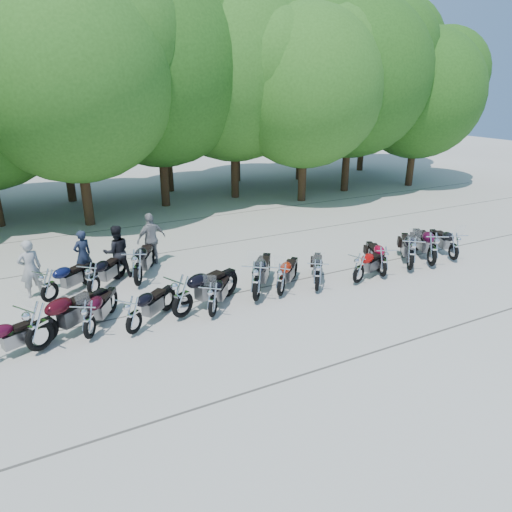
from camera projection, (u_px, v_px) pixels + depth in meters
name	position (u px, v px, depth m)	size (l,w,h in m)	color
ground	(280.00, 308.00, 13.01)	(90.00, 90.00, 0.00)	gray
tree_3	(71.00, 76.00, 18.66)	(8.70, 8.70, 10.67)	#3A2614
tree_4	(157.00, 71.00, 21.84)	(9.13, 9.13, 11.20)	#3A2614
tree_5	(233.00, 73.00, 23.68)	(9.04, 9.04, 11.10)	#3A2614
tree_6	(305.00, 89.00, 23.20)	(8.00, 8.00, 9.82)	#3A2614
tree_7	(352.00, 77.00, 25.35)	(8.79, 8.79, 10.79)	#3A2614
tree_8	(419.00, 94.00, 27.15)	(7.53, 7.53, 9.25)	#3A2614
tree_11	(58.00, 95.00, 23.20)	(7.56, 7.56, 9.28)	#3A2614
tree_12	(164.00, 90.00, 25.51)	(7.88, 7.88, 9.67)	#3A2614
tree_13	(236.00, 84.00, 28.32)	(8.31, 8.31, 10.20)	#3A2614
tree_14	(302.00, 88.00, 28.93)	(8.02, 8.02, 9.84)	#3A2614
tree_15	(367.00, 69.00, 31.80)	(9.67, 9.67, 11.86)	#3A2614
motorcycle_1	(38.00, 325.00, 10.62)	(0.78, 2.57, 1.45)	#33070E
motorcycle_2	(88.00, 319.00, 11.21)	(0.63, 2.08, 1.18)	#320615
motorcycle_3	(133.00, 314.00, 11.42)	(0.64, 2.10, 1.19)	black
motorcycle_4	(182.00, 295.00, 12.16)	(0.77, 2.53, 1.43)	black
motorcycle_5	(213.00, 299.00, 12.28)	(0.62, 2.03, 1.15)	black
motorcycle_6	(257.00, 280.00, 13.13)	(0.76, 2.50, 1.41)	black
motorcycle_7	(281.00, 279.00, 13.51)	(0.63, 2.09, 1.18)	#921805
motorcycle_8	(317.00, 274.00, 13.83)	(0.64, 2.09, 1.18)	black
motorcycle_9	(359.00, 268.00, 14.39)	(0.62, 2.04, 1.15)	#9A0705
motorcycle_10	(383.00, 261.00, 14.87)	(0.65, 2.13, 1.21)	maroon
motorcycle_11	(411.00, 253.00, 15.35)	(0.73, 2.41, 1.36)	black
motorcycle_12	(433.00, 248.00, 15.70)	(0.76, 2.49, 1.41)	#3C0825
motorcycle_13	(455.00, 246.00, 16.29)	(0.64, 2.12, 1.20)	black
motorcycle_14	(49.00, 285.00, 13.11)	(0.64, 2.11, 1.19)	#0C1237
motorcycle_15	(93.00, 278.00, 13.52)	(0.65, 2.14, 1.21)	black
motorcycle_16	(137.00, 267.00, 14.13)	(0.75, 2.47, 1.40)	black
rider_0	(30.00, 269.00, 13.46)	(0.65, 0.43, 1.78)	#9C9D9F
rider_1	(117.00, 252.00, 14.83)	(0.87, 0.68, 1.79)	black
rider_2	(151.00, 239.00, 15.92)	(1.10, 0.46, 1.87)	gray
rider_3	(83.00, 255.00, 14.74)	(0.60, 0.40, 1.66)	#1A2337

